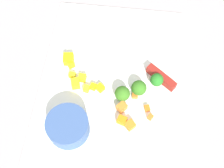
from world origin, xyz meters
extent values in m
plane|color=#9B9293|center=(0.00, 0.00, 0.00)|extent=(4.00, 4.00, 0.00)
cube|color=white|center=(0.00, 0.00, 0.01)|extent=(0.46, 0.32, 0.01)
cylinder|color=#37548A|center=(-0.11, 0.08, 0.03)|extent=(0.09, 0.09, 0.04)
cube|color=silver|center=(0.16, 0.06, 0.01)|extent=(0.12, 0.15, 0.00)
cube|color=maroon|center=(0.03, -0.11, 0.02)|extent=(0.06, 0.07, 0.02)
cube|color=orange|center=(-0.07, -0.09, 0.02)|extent=(0.01, 0.01, 0.01)
cube|color=orange|center=(-0.05, -0.08, 0.02)|extent=(0.02, 0.01, 0.01)
cube|color=orange|center=(-0.05, -0.03, 0.02)|extent=(0.03, 0.03, 0.02)
cube|color=orange|center=(-0.09, -0.05, 0.02)|extent=(0.03, 0.03, 0.02)
cube|color=orange|center=(-0.08, -0.03, 0.02)|extent=(0.02, 0.02, 0.02)
cube|color=orange|center=(-0.02, -0.05, 0.02)|extent=(0.01, 0.01, 0.01)
cube|color=yellow|center=(0.05, 0.11, 0.02)|extent=(0.03, 0.03, 0.02)
cube|color=yellow|center=(0.01, 0.07, 0.02)|extent=(0.02, 0.02, 0.01)
cube|color=yellow|center=(-0.01, 0.08, 0.02)|extent=(0.03, 0.02, 0.02)
cube|color=yellow|center=(-0.01, 0.03, 0.02)|extent=(0.02, 0.02, 0.01)
cube|color=yellow|center=(0.04, 0.10, 0.02)|extent=(0.02, 0.02, 0.01)
cube|color=yellow|center=(0.01, 0.09, 0.02)|extent=(0.01, 0.02, 0.01)
cube|color=yellow|center=(-0.02, 0.06, 0.02)|extent=(0.02, 0.01, 0.01)
cube|color=yellow|center=(-0.01, 0.04, 0.02)|extent=(0.02, 0.02, 0.01)
cylinder|color=#96BE61|center=(-0.01, -0.06, 0.02)|extent=(0.01, 0.01, 0.01)
sphere|color=#336E1E|center=(-0.01, -0.06, 0.03)|extent=(0.03, 0.03, 0.03)
cylinder|color=#87C159|center=(-0.03, -0.03, 0.02)|extent=(0.01, 0.01, 0.01)
sphere|color=#356D1D|center=(-0.03, -0.03, 0.03)|extent=(0.03, 0.03, 0.03)
cylinder|color=#96AC67|center=(0.02, -0.10, 0.02)|extent=(0.01, 0.01, 0.01)
sphere|color=#257022|center=(0.02, -0.10, 0.03)|extent=(0.03, 0.03, 0.03)
camera|label=1|loc=(-0.29, -0.03, 0.59)|focal=45.91mm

